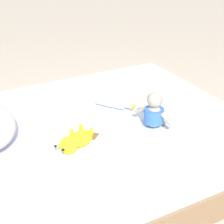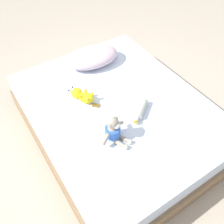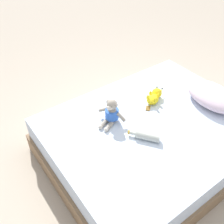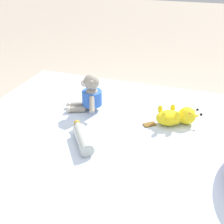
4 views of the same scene
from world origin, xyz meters
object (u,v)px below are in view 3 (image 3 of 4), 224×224
Objects in this scene: pillow at (212,96)px; glass_bottle at (147,136)px; plush_monkey at (111,113)px; plush_yellow_creature at (155,96)px; bed at (152,139)px.

pillow is 2.40× the size of glass_bottle.
plush_monkey is 0.53m from plush_yellow_creature.
pillow is (0.11, 0.65, 0.29)m from bed.
pillow is at bearing 50.16° from plush_yellow_creature.
pillow is 1.02m from plush_monkey.
plush_monkey is at bearing -110.42° from pillow.
plush_yellow_creature is 1.27× the size of glass_bottle.
glass_bottle is (0.36, -0.42, -0.01)m from plush_yellow_creature.
bed is at bearing -99.70° from pillow.
plush_monkey reaches higher than bed.
bed is 0.72m from pillow.
glass_bottle is at bearing -60.65° from bed.
pillow is 0.85m from glass_bottle.
plush_yellow_creature is (-0.00, 0.53, -0.05)m from plush_monkey.
pillow is at bearing 90.05° from glass_bottle.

